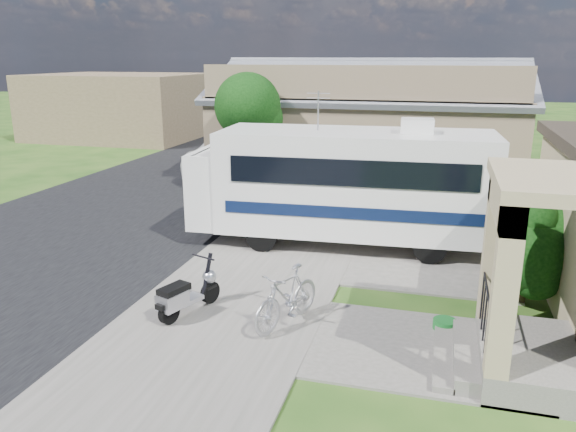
% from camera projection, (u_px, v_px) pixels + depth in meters
% --- Properties ---
extents(ground, '(120.00, 120.00, 0.00)m').
position_uv_depth(ground, '(279.00, 309.00, 11.80)').
color(ground, '#1B4312').
extents(street_slab, '(9.00, 80.00, 0.02)m').
position_uv_depth(street_slab, '(172.00, 185.00, 22.98)').
color(street_slab, black).
rests_on(street_slab, ground).
extents(sidewalk_slab, '(4.00, 80.00, 0.06)m').
position_uv_depth(sidewalk_slab, '(328.00, 195.00, 21.32)').
color(sidewalk_slab, '#5D5A54').
rests_on(sidewalk_slab, ground).
extents(driveway_slab, '(7.00, 6.00, 0.05)m').
position_uv_depth(driveway_slab, '(376.00, 246.00, 15.58)').
color(driveway_slab, '#5D5A54').
rests_on(driveway_slab, ground).
extents(walk_slab, '(4.00, 3.00, 0.05)m').
position_uv_depth(walk_slab, '(424.00, 350.00, 10.10)').
color(walk_slab, '#5D5A54').
rests_on(walk_slab, ground).
extents(warehouse, '(12.50, 8.40, 5.04)m').
position_uv_depth(warehouse, '(370.00, 131.00, 24.20)').
color(warehouse, '#887155').
rests_on(warehouse, ground).
extents(distant_bldg_far, '(10.00, 8.00, 4.00)m').
position_uv_depth(distant_bldg_far, '(121.00, 106.00, 35.97)').
color(distant_bldg_far, brown).
rests_on(distant_bldg_far, ground).
extents(distant_bldg_near, '(8.00, 7.00, 3.20)m').
position_uv_depth(distant_bldg_near, '(221.00, 99.00, 46.70)').
color(distant_bldg_near, '#887155').
rests_on(distant_bldg_near, ground).
extents(street_tree_a, '(2.44, 2.40, 4.58)m').
position_uv_depth(street_tree_a, '(251.00, 110.00, 20.24)').
color(street_tree_a, black).
rests_on(street_tree_a, ground).
extents(street_tree_b, '(2.44, 2.40, 4.73)m').
position_uv_depth(street_tree_b, '(313.00, 90.00, 29.47)').
color(street_tree_b, black).
rests_on(street_tree_b, ground).
extents(street_tree_c, '(2.44, 2.40, 4.42)m').
position_uv_depth(street_tree_c, '(343.00, 87.00, 37.89)').
color(street_tree_c, black).
rests_on(street_tree_c, ground).
extents(motorhome, '(8.27, 3.04, 4.17)m').
position_uv_depth(motorhome, '(344.00, 182.00, 15.36)').
color(motorhome, white).
rests_on(motorhome, ground).
extents(shrub, '(1.95, 1.86, 2.39)m').
position_uv_depth(shrub, '(530.00, 249.00, 11.74)').
color(shrub, black).
rests_on(shrub, ground).
extents(scooter, '(0.86, 1.64, 1.11)m').
position_uv_depth(scooter, '(186.00, 295.00, 11.28)').
color(scooter, black).
rests_on(scooter, ground).
extents(bicycle, '(1.23, 1.98, 1.15)m').
position_uv_depth(bicycle, '(287.00, 300.00, 10.85)').
color(bicycle, '#B4B4BC').
rests_on(bicycle, ground).
extents(pickup_truck, '(3.81, 6.63, 1.74)m').
position_uv_depth(pickup_truck, '(230.00, 155.00, 25.02)').
color(pickup_truck, silver).
rests_on(pickup_truck, ground).
extents(van, '(3.51, 6.77, 1.88)m').
position_uv_depth(van, '(264.00, 133.00, 31.36)').
color(van, silver).
rests_on(van, ground).
extents(garden_hose, '(0.45, 0.45, 0.20)m').
position_uv_depth(garden_hose, '(444.00, 326.00, 10.82)').
color(garden_hose, '#146623').
rests_on(garden_hose, ground).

